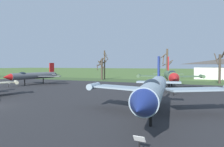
{
  "coord_description": "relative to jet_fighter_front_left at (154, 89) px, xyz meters",
  "views": [
    {
      "loc": [
        21.93,
        -15.25,
        4.35
      ],
      "look_at": [
        5.13,
        18.87,
        2.98
      ],
      "focal_mm": 36.11,
      "sensor_mm": 36.0,
      "label": 1
    }
  ],
  "objects": [
    {
      "name": "jet_fighter_front_left",
      "position": [
        0.0,
        0.0,
        0.0
      ],
      "size": [
        13.5,
        17.49,
        5.35
      ],
      "color": "#8EA3B2",
      "rests_on": "ground"
    },
    {
      "name": "info_placard_front_left",
      "position": [
        1.42,
        -7.6,
        -1.83
      ],
      "size": [
        0.61,
        0.26,
        0.89
      ],
      "color": "black",
      "rests_on": "ground"
    },
    {
      "name": "bare_tree_right_of_center",
      "position": [
        4.46,
        40.8,
        1.78
      ],
      "size": [
        2.71,
        2.71,
        8.17
      ],
      "color": "#42382D",
      "rests_on": "ground"
    },
    {
      "name": "bare_tree_left_of_center",
      "position": [
        -27.53,
        41.06,
        1.26
      ],
      "size": [
        3.31,
        3.97,
        6.67
      ],
      "color": "#42382D",
      "rests_on": "ground"
    },
    {
      "name": "bare_tree_far_left",
      "position": [
        -27.59,
        43.15,
        2.41
      ],
      "size": [
        2.45,
        2.46,
        8.96
      ],
      "color": "brown",
      "rests_on": "ground"
    },
    {
      "name": "grass_verge_strip",
      "position": [
        -16.89,
        41.02,
        -2.37
      ],
      "size": [
        140.72,
        12.0,
        0.06
      ],
      "primitive_type": "cube",
      "color": "#3C542B",
      "rests_on": "ground"
    },
    {
      "name": "asphalt_apron",
      "position": [
        -16.89,
        11.4,
        -2.38
      ],
      "size": [
        80.72,
        47.25,
        0.05
      ],
      "primitive_type": "cube",
      "color": "#28282B",
      "rests_on": "ground"
    },
    {
      "name": "info_placard_rear_left",
      "position": [
        -1.13,
        14.14,
        -1.7
      ],
      "size": [
        0.6,
        0.33,
        1.11
      ],
      "color": "black",
      "rests_on": "ground"
    },
    {
      "name": "info_placard_rear_center",
      "position": [
        -32.74,
        12.58,
        -1.72
      ],
      "size": [
        0.54,
        0.28,
        1.07
      ],
      "color": "black",
      "rests_on": "ground"
    },
    {
      "name": "bare_tree_center",
      "position": [
        -8.89,
        44.78,
        2.36
      ],
      "size": [
        3.11,
        3.1,
        8.95
      ],
      "color": "brown",
      "rests_on": "ground"
    },
    {
      "name": "jet_fighter_rear_left",
      "position": [
        -3.34,
        22.72,
        0.11
      ],
      "size": [
        12.56,
        17.21,
        6.16
      ],
      "color": "#4C6B47",
      "rests_on": "ground"
    },
    {
      "name": "jet_fighter_rear_center",
      "position": [
        -32.67,
        18.9,
        -0.3
      ],
      "size": [
        11.24,
        14.93,
        4.96
      ],
      "color": "#565B60",
      "rests_on": "ground"
    }
  ]
}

